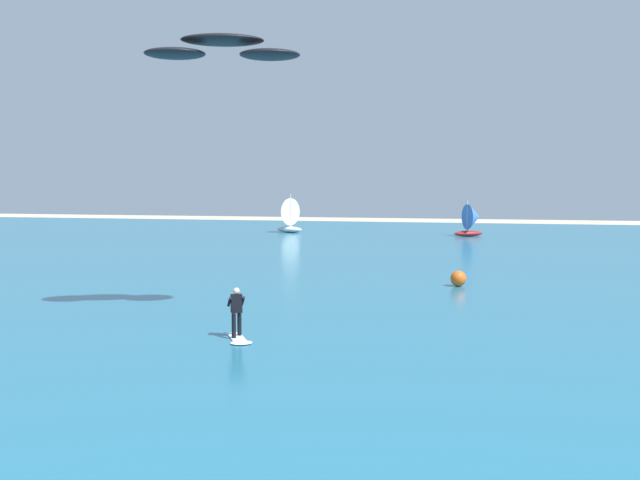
# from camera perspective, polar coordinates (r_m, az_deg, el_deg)

# --- Properties ---
(ocean) EXTENTS (160.00, 90.00, 0.10)m
(ocean) POSITION_cam_1_polar(r_m,az_deg,el_deg) (55.93, 9.05, -1.02)
(ocean) COLOR #236B89
(ocean) RESTS_ON ground
(kitesurfer) EXTENTS (1.47, 1.97, 1.67)m
(kitesurfer) POSITION_cam_1_polar(r_m,az_deg,el_deg) (24.52, -6.33, -6.17)
(kitesurfer) COLOR white
(kitesurfer) RESTS_ON ocean
(kite) EXTENTS (6.02, 3.59, 0.87)m
(kite) POSITION_cam_1_polar(r_m,az_deg,el_deg) (28.51, -7.47, 14.32)
(kite) COLOR black
(sailboat_trailing) EXTENTS (3.65, 3.26, 4.09)m
(sailboat_trailing) POSITION_cam_1_polar(r_m,az_deg,el_deg) (79.19, -2.61, 1.95)
(sailboat_trailing) COLOR silver
(sailboat_trailing) RESTS_ON ocean
(sailboat_far_right) EXTENTS (3.19, 2.86, 3.55)m
(sailboat_far_right) POSITION_cam_1_polar(r_m,az_deg,el_deg) (74.47, 11.59, 1.53)
(sailboat_far_right) COLOR maroon
(sailboat_far_right) RESTS_ON ocean
(marker_buoy) EXTENTS (0.78, 0.78, 0.78)m
(marker_buoy) POSITION_cam_1_polar(r_m,az_deg,el_deg) (37.61, 10.53, -2.91)
(marker_buoy) COLOR #E55919
(marker_buoy) RESTS_ON ocean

